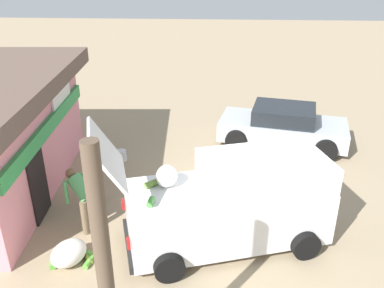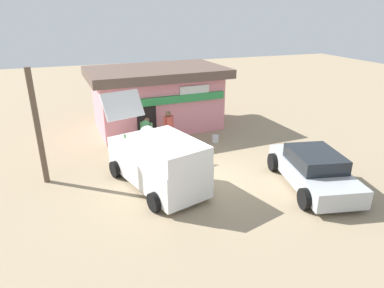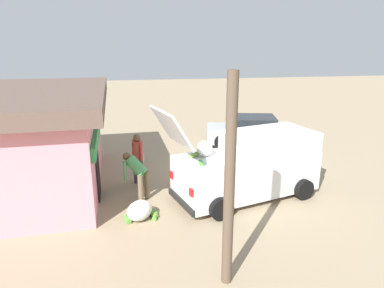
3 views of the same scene
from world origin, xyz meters
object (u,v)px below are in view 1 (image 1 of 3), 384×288
(parked_sedan, at_px, (283,126))
(customer_bending, at_px, (83,195))
(delivery_van, at_px, (233,202))
(vendor_standing, at_px, (96,166))
(unloaded_banana_pile, at_px, (70,254))
(paint_bucket, at_px, (121,155))

(parked_sedan, distance_m, customer_bending, 7.03)
(delivery_van, distance_m, vendor_standing, 3.54)
(parked_sedan, relative_size, unloaded_banana_pile, 4.42)
(delivery_van, xyz_separation_m, vendor_standing, (1.32, 3.28, 0.03))
(parked_sedan, height_order, unloaded_banana_pile, parked_sedan)
(parked_sedan, bearing_deg, vendor_standing, 126.25)
(vendor_standing, distance_m, customer_bending, 1.08)
(parked_sedan, bearing_deg, paint_bucket, 106.85)
(vendor_standing, relative_size, customer_bending, 1.22)
(vendor_standing, height_order, unloaded_banana_pile, vendor_standing)
(delivery_van, relative_size, customer_bending, 3.60)
(parked_sedan, bearing_deg, customer_bending, 133.15)
(delivery_van, xyz_separation_m, parked_sedan, (5.05, -1.80, -0.35))
(unloaded_banana_pile, relative_size, paint_bucket, 2.96)
(vendor_standing, height_order, paint_bucket, vendor_standing)
(vendor_standing, bearing_deg, delivery_van, -111.97)
(parked_sedan, height_order, paint_bucket, parked_sedan)
(paint_bucket, bearing_deg, delivery_van, -137.89)
(customer_bending, relative_size, unloaded_banana_pile, 1.44)
(unloaded_banana_pile, xyz_separation_m, paint_bucket, (4.51, -0.09, -0.07))
(vendor_standing, relative_size, paint_bucket, 5.20)
(delivery_van, relative_size, paint_bucket, 15.38)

